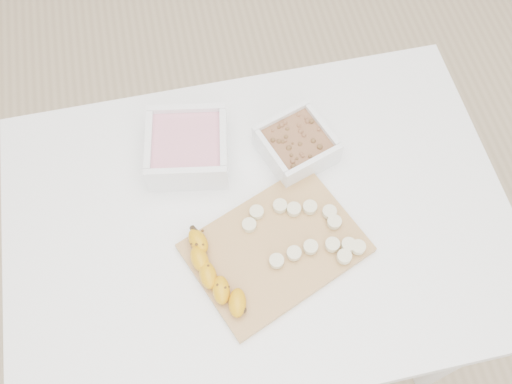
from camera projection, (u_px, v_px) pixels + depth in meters
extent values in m
plane|color=#C6AD89|center=(258.00, 316.00, 1.80)|extent=(3.50, 3.50, 0.00)
cube|color=white|center=(259.00, 223.00, 1.15)|extent=(1.00, 0.70, 0.04)
cylinder|color=white|center=(459.00, 356.00, 1.40)|extent=(0.05, 0.05, 0.71)
cylinder|color=white|center=(80.00, 215.00, 1.57)|extent=(0.05, 0.05, 0.71)
cylinder|color=white|center=(385.00, 156.00, 1.65)|extent=(0.05, 0.05, 0.71)
cube|color=white|center=(188.00, 147.00, 1.16)|extent=(0.19, 0.19, 0.08)
cube|color=pink|center=(187.00, 147.00, 1.16)|extent=(0.16, 0.16, 0.04)
cube|color=white|center=(296.00, 145.00, 1.17)|extent=(0.17, 0.17, 0.06)
cube|color=brown|center=(296.00, 144.00, 1.17)|extent=(0.14, 0.14, 0.04)
cube|color=tan|center=(276.00, 248.00, 1.09)|extent=(0.38, 0.33, 0.01)
cylinder|color=beige|center=(249.00, 225.00, 1.10)|extent=(0.03, 0.03, 0.01)
cylinder|color=beige|center=(257.00, 212.00, 1.11)|extent=(0.03, 0.03, 0.01)
cylinder|color=beige|center=(280.00, 206.00, 1.12)|extent=(0.03, 0.03, 0.01)
cylinder|color=beige|center=(294.00, 209.00, 1.11)|extent=(0.03, 0.03, 0.01)
cylinder|color=beige|center=(310.00, 207.00, 1.12)|extent=(0.03, 0.03, 0.01)
cylinder|color=beige|center=(329.00, 212.00, 1.11)|extent=(0.03, 0.03, 0.01)
cylinder|color=beige|center=(334.00, 222.00, 1.10)|extent=(0.03, 0.03, 0.01)
cylinder|color=beige|center=(277.00, 261.00, 1.06)|extent=(0.03, 0.03, 0.01)
cylinder|color=beige|center=(294.00, 253.00, 1.07)|extent=(0.03, 0.03, 0.01)
cylinder|color=beige|center=(311.00, 247.00, 1.08)|extent=(0.03, 0.03, 0.01)
cylinder|color=beige|center=(332.00, 245.00, 1.08)|extent=(0.03, 0.03, 0.01)
cylinder|color=beige|center=(349.00, 245.00, 1.08)|extent=(0.03, 0.03, 0.01)
cylinder|color=beige|center=(358.00, 247.00, 1.07)|extent=(0.03, 0.03, 0.01)
cylinder|color=beige|center=(344.00, 257.00, 1.07)|extent=(0.03, 0.03, 0.01)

